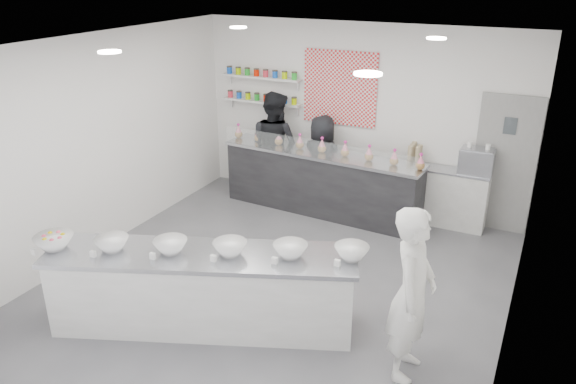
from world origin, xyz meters
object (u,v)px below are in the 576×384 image
object	(u,v)px
back_bar	(321,183)
espresso_machine	(477,162)
staff_left	(274,146)
woman_prep	(412,294)
espresso_ledge	(446,197)
prep_counter	(203,290)
staff_right	(322,162)

from	to	relation	value
back_bar	espresso_machine	distance (m)	2.42
back_bar	staff_left	size ratio (longest dim) A/B	1.78
espresso_machine	woman_prep	size ratio (longest dim) A/B	0.27
espresso_machine	staff_left	world-z (taller)	staff_left
back_bar	woman_prep	world-z (taller)	woman_prep
back_bar	espresso_ledge	size ratio (longest dim) A/B	2.71
staff_left	prep_counter	bearing A→B (deg)	118.36
espresso_ledge	woman_prep	bearing A→B (deg)	-84.32
espresso_machine	staff_left	distance (m)	3.30
staff_right	espresso_ledge	bearing A→B (deg)	-174.54
staff_left	staff_right	bearing A→B (deg)	-167.03
staff_left	staff_right	xyz separation A→B (m)	(0.88, 0.00, -0.15)
espresso_ledge	staff_left	world-z (taller)	staff_left
espresso_ledge	espresso_machine	xyz separation A→B (m)	(0.38, 0.00, 0.64)
prep_counter	espresso_machine	distance (m)	4.55
staff_left	staff_right	world-z (taller)	staff_left
back_bar	staff_left	bearing A→B (deg)	169.51
espresso_machine	woman_prep	xyz separation A→B (m)	(-0.01, -3.64, -0.20)
prep_counter	staff_left	size ratio (longest dim) A/B	1.81
espresso_machine	woman_prep	world-z (taller)	woman_prep
back_bar	woman_prep	bearing A→B (deg)	-50.67
prep_counter	staff_right	distance (m)	3.74
back_bar	woman_prep	size ratio (longest dim) A/B	1.85
prep_counter	woman_prep	world-z (taller)	woman_prep
back_bar	staff_left	world-z (taller)	staff_left
espresso_ledge	staff_right	bearing A→B (deg)	-175.13
espresso_ledge	espresso_machine	distance (m)	0.74
prep_counter	staff_right	xyz separation A→B (m)	(-0.14, 3.72, 0.32)
espresso_ledge	staff_left	bearing A→B (deg)	-176.59
woman_prep	staff_right	world-z (taller)	woman_prep
woman_prep	back_bar	bearing A→B (deg)	33.10
woman_prep	prep_counter	bearing A→B (deg)	93.98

